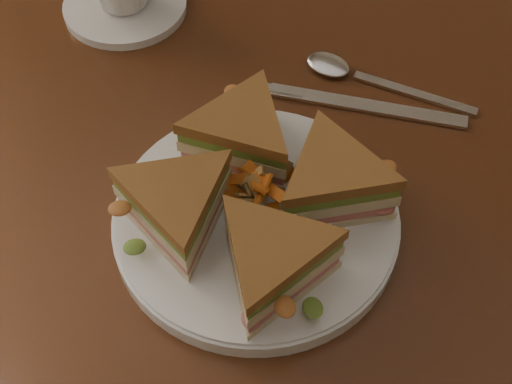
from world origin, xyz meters
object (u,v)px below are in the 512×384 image
Objects in this scene: sandwich_wedges at (256,196)px; spoon at (349,72)px; table at (314,265)px; saucer at (125,6)px; plate at (256,221)px; knife at (352,104)px.

sandwich_wedges is 1.43× the size of spoon.
saucer is at bearing 160.24° from table.
plate is at bearing -90.00° from sandwich_wedges.
plate reaches higher than spoon.
spoon is at bearing 96.77° from plate.
sandwich_wedges is 0.34m from saucer.
sandwich_wedges is 1.26× the size of knife.
sandwich_wedges reaches higher than plate.
spoon is 0.27m from saucer.
plate is 0.96× the size of sandwich_wedges.
knife is (-0.00, 0.18, -0.01)m from plate.
saucer is at bearing -178.64° from spoon.
plate is at bearing -29.87° from saucer.
table is 8.60× the size of saucer.
table is at bearing -77.59° from spoon.
spoon is (-0.03, 0.21, -0.00)m from plate.
saucer is (-0.29, 0.17, -0.04)m from sandwich_wedges.
knife is at bearing 90.09° from plate.
table is at bearing 51.11° from plate.
spoon and saucer have the same top height.
spoon is at bearing 104.26° from knife.
plate is at bearing -128.89° from table.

